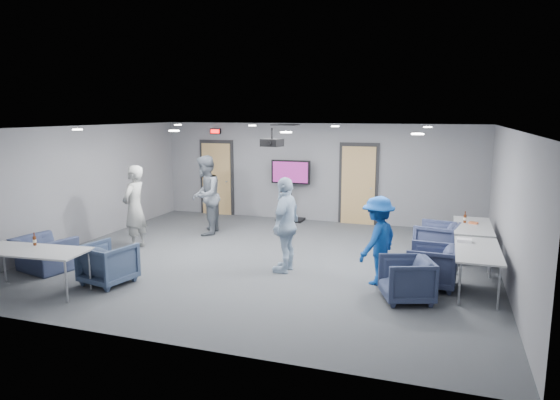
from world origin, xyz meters
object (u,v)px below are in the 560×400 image
(chair_right_a, at_px, (437,241))
(table_right_b, at_px, (478,252))
(table_right_a, at_px, (473,227))
(chair_front_a, at_px, (108,263))
(person_c, at_px, (286,225))
(person_d, at_px, (378,240))
(projector, at_px, (272,143))
(person_b, at_px, (205,195))
(person_a, at_px, (134,208))
(tv_stand, at_px, (291,187))
(chair_front_b, at_px, (44,254))
(bottle_right, at_px, (465,219))
(chair_right_c, at_px, (406,279))
(chair_right_b, at_px, (431,266))
(table_front_left, at_px, (32,252))
(bottle_front, at_px, (35,241))

(chair_right_a, height_order, table_right_b, chair_right_a)
(table_right_a, bearing_deg, chair_front_a, 120.10)
(person_c, relative_size, person_d, 1.16)
(table_right_a, xyz_separation_m, projector, (-3.89, -1.26, 1.72))
(person_b, height_order, person_d, person_b)
(chair_front_a, bearing_deg, person_a, -55.61)
(person_a, height_order, tv_stand, person_a)
(person_c, height_order, chair_front_b, person_c)
(projector, bearing_deg, bottle_right, 32.44)
(chair_right_c, xyz_separation_m, bottle_right, (0.93, 2.93, 0.46))
(chair_right_b, height_order, chair_front_b, chair_right_b)
(bottle_right, bearing_deg, table_front_left, -147.00)
(person_a, height_order, table_right_b, person_a)
(chair_right_b, height_order, table_right_a, chair_right_b)
(table_right_a, bearing_deg, tv_stand, 62.32)
(person_a, xyz_separation_m, chair_right_b, (6.31, -0.48, -0.56))
(table_right_b, relative_size, bottle_right, 7.12)
(bottle_right, distance_m, tv_stand, 5.03)
(table_front_left, bearing_deg, tv_stand, 65.08)
(person_a, height_order, bottle_right, person_a)
(person_b, height_order, chair_front_a, person_b)
(person_a, distance_m, person_d, 5.42)
(chair_right_a, bearing_deg, table_front_left, -46.21)
(person_c, height_order, bottle_right, person_c)
(person_c, bearing_deg, person_b, -124.09)
(person_d, height_order, chair_right_a, person_d)
(person_c, bearing_deg, table_right_a, 122.85)
(chair_right_b, relative_size, bottle_right, 3.32)
(person_a, xyz_separation_m, person_c, (3.64, -0.45, -0.02))
(person_b, height_order, table_front_left, person_b)
(chair_right_c, height_order, tv_stand, tv_stand)
(chair_right_c, distance_m, chair_front_b, 6.72)
(person_b, distance_m, tv_stand, 2.66)
(chair_front_a, bearing_deg, bottle_right, -136.36)
(tv_stand, bearing_deg, table_right_a, -27.68)
(person_c, distance_m, chair_right_b, 2.71)
(table_right_b, height_order, tv_stand, tv_stand)
(chair_right_c, bearing_deg, projector, -137.97)
(chair_right_b, bearing_deg, person_b, -108.95)
(person_b, xyz_separation_m, person_d, (4.52, -2.31, -0.20))
(table_right_a, relative_size, bottle_right, 7.17)
(table_right_b, bearing_deg, tv_stand, 46.97)
(table_right_b, bearing_deg, table_right_a, 0.00)
(person_d, bearing_deg, chair_right_c, 60.48)
(chair_front_a, relative_size, table_right_a, 0.46)
(chair_right_a, distance_m, bottle_right, 0.75)
(chair_right_c, distance_m, bottle_right, 3.11)
(person_d, height_order, table_front_left, person_d)
(tv_stand, distance_m, projector, 4.04)
(bottle_front, bearing_deg, chair_front_b, 126.25)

